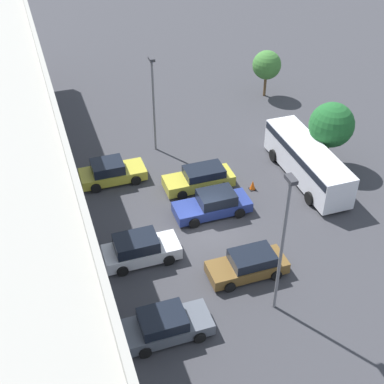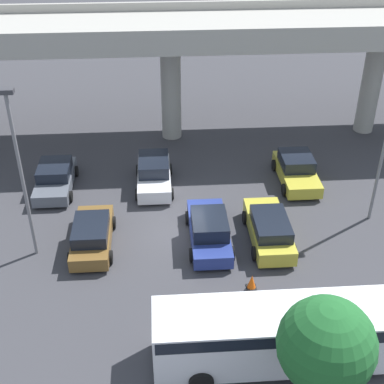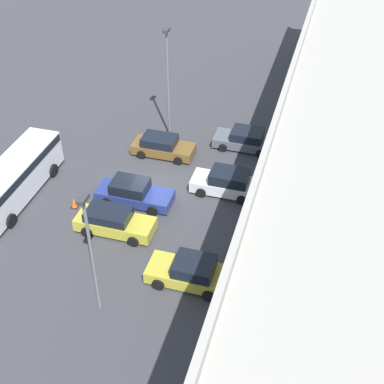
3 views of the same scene
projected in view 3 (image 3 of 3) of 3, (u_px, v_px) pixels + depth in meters
ground_plane at (153, 191)px, 35.23m from camera, size 112.96×112.96×0.00m
highway_overpass at (339, 130)px, 28.80m from camera, size 54.00×6.78×8.03m
parked_car_0 at (245, 139)px, 38.94m from camera, size 2.16×4.43×1.45m
parked_car_1 at (162, 146)px, 38.21m from camera, size 2.04×4.44×1.45m
parked_car_2 at (226, 182)px, 34.68m from camera, size 2.10×4.35×1.65m
parked_car_3 at (133, 193)px, 33.93m from camera, size 2.10×4.89×1.57m
parked_car_4 at (114, 221)px, 31.74m from camera, size 2.05×4.72×1.50m
parked_car_5 at (190, 272)px, 28.53m from camera, size 2.20×4.46×1.57m
shuttle_bus at (14, 178)px, 33.85m from camera, size 8.71×2.57×2.52m
lamp_post_near_aisle at (168, 76)px, 37.73m from camera, size 0.70×0.35×8.29m
lamp_post_mid_lot at (90, 247)px, 24.92m from camera, size 0.70×0.35×7.27m
traffic_cone at (74, 203)px, 33.75m from camera, size 0.44×0.44×0.70m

